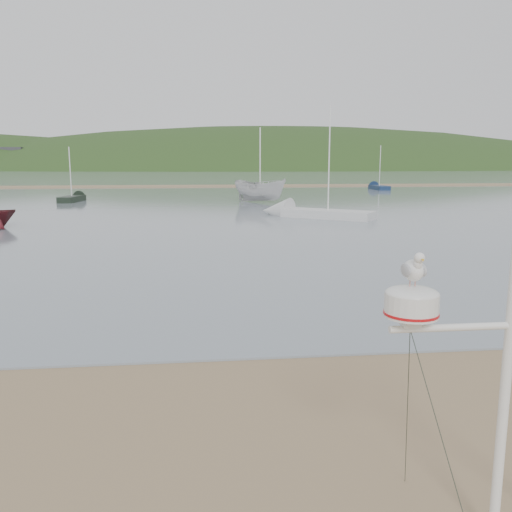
{
  "coord_description": "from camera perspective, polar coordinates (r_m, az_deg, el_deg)",
  "views": [
    {
      "loc": [
        1.72,
        -5.48,
        3.66
      ],
      "look_at": [
        2.44,
        1.0,
        2.5
      ],
      "focal_mm": 38.0,
      "sensor_mm": 36.0,
      "label": 1
    }
  ],
  "objects": [
    {
      "name": "ground",
      "position": [
        6.81,
        -21.74,
        -23.18
      ],
      "size": [
        560.0,
        560.0,
        0.0
      ],
      "primitive_type": "plane",
      "color": "#806749",
      "rests_on": "ground"
    },
    {
      "name": "water",
      "position": [
        137.54,
        -7.21,
        8.5
      ],
      "size": [
        560.0,
        256.0,
        0.04
      ],
      "primitive_type": "cube",
      "color": "slate",
      "rests_on": "ground"
    },
    {
      "name": "sandbar",
      "position": [
        75.58,
        -7.77,
        7.29
      ],
      "size": [
        560.0,
        7.0,
        0.07
      ],
      "primitive_type": "cube",
      "color": "#806749",
      "rests_on": "water"
    },
    {
      "name": "hill_ridge",
      "position": [
        242.19,
        -2.42,
        4.56
      ],
      "size": [
        620.0,
        180.0,
        80.0
      ],
      "color": "#203817",
      "rests_on": "ground"
    },
    {
      "name": "far_cottages",
      "position": [
        201.48,
        -6.15,
        10.14
      ],
      "size": [
        294.4,
        6.3,
        8.0
      ],
      "color": "white",
      "rests_on": "ground"
    },
    {
      "name": "mast_rig",
      "position": [
        5.77,
        24.16,
        -17.01
      ],
      "size": [
        2.04,
        2.18,
        4.6
      ],
      "color": "white",
      "rests_on": "ground"
    },
    {
      "name": "boat_white",
      "position": [
        46.72,
        0.44,
        8.93
      ],
      "size": [
        2.87,
        2.87,
        5.33
      ],
      "primitive_type": "imported",
      "rotation": [
        0.0,
        0.0,
        0.8
      ],
      "color": "silver",
      "rests_on": "water"
    },
    {
      "name": "sailboat_blue_far",
      "position": [
        70.2,
        12.47,
        7.13
      ],
      "size": [
        1.42,
        5.79,
        5.8
      ],
      "color": "#142748",
      "rests_on": "ground"
    },
    {
      "name": "sailboat_white_near",
      "position": [
        35.33,
        4.44,
        4.62
      ],
      "size": [
        7.22,
        6.1,
        7.58
      ],
      "color": "silver",
      "rests_on": "ground"
    },
    {
      "name": "sailboat_dark_mid",
      "position": [
        51.21,
        -18.38,
        5.83
      ],
      "size": [
        1.94,
        5.16,
        5.08
      ],
      "color": "black",
      "rests_on": "ground"
    }
  ]
}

